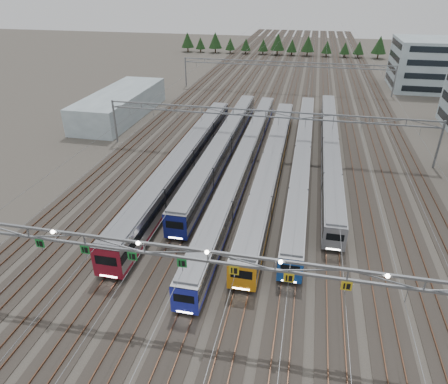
% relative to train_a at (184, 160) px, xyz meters
% --- Properties ---
extents(ground, '(400.00, 400.00, 0.00)m').
position_rel_train_a_xyz_m(ground, '(11.25, -29.09, -2.33)').
color(ground, '#47423A').
rests_on(ground, ground).
extents(track_bed, '(54.00, 260.00, 5.42)m').
position_rel_train_a_xyz_m(track_bed, '(11.25, 70.91, -0.84)').
color(track_bed, '#2D2823').
rests_on(track_bed, ground).
extents(train_a, '(3.19, 52.71, 4.16)m').
position_rel_train_a_xyz_m(train_a, '(0.00, 0.00, 0.00)').
color(train_a, black).
rests_on(train_a, ground).
extents(train_b, '(2.90, 53.10, 3.77)m').
position_rel_train_a_xyz_m(train_b, '(4.50, 8.17, -0.20)').
color(train_b, black).
rests_on(train_b, ground).
extents(train_c, '(2.65, 64.70, 3.45)m').
position_rel_train_a_xyz_m(train_c, '(9.00, 2.99, -0.36)').
color(train_c, black).
rests_on(train_c, ground).
extents(train_d, '(2.91, 55.12, 3.79)m').
position_rel_train_a_xyz_m(train_d, '(13.50, 2.28, -0.19)').
color(train_d, black).
rests_on(train_d, ground).
extents(train_e, '(2.58, 60.67, 3.36)m').
position_rel_train_a_xyz_m(train_e, '(18.00, 7.22, -0.40)').
color(train_e, black).
rests_on(train_e, ground).
extents(train_f, '(2.64, 56.77, 3.44)m').
position_rel_train_a_xyz_m(train_f, '(22.50, 11.68, -0.36)').
color(train_f, black).
rests_on(train_f, ground).
extents(gantry_near, '(56.36, 0.61, 8.08)m').
position_rel_train_a_xyz_m(gantry_near, '(11.20, -29.20, 4.75)').
color(gantry_near, gray).
rests_on(gantry_near, ground).
extents(gantry_mid, '(56.36, 0.36, 8.00)m').
position_rel_train_a_xyz_m(gantry_mid, '(11.25, 10.91, 4.05)').
color(gantry_mid, gray).
rests_on(gantry_mid, ground).
extents(gantry_far, '(56.36, 0.36, 8.00)m').
position_rel_train_a_xyz_m(gantry_far, '(11.25, 55.91, 4.05)').
color(gantry_far, gray).
rests_on(gantry_far, ground).
extents(depot_bldg_north, '(22.00, 18.00, 13.15)m').
position_rel_train_a_xyz_m(depot_bldg_north, '(51.17, 67.47, 4.24)').
color(depot_bldg_north, '#94A9B1').
rests_on(depot_bldg_north, ground).
extents(west_shed, '(10.00, 30.00, 5.43)m').
position_rel_train_a_xyz_m(west_shed, '(-22.75, 25.92, 0.38)').
color(west_shed, '#94A9B1').
rests_on(west_shed, ground).
extents(treeline, '(81.20, 5.60, 7.02)m').
position_rel_train_a_xyz_m(treeline, '(4.05, 113.43, 1.90)').
color(treeline, '#332114').
rests_on(treeline, ground).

